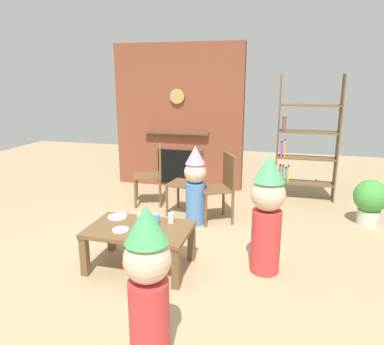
{
  "coord_description": "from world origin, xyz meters",
  "views": [
    {
      "loc": [
        1.13,
        -3.35,
        1.85
      ],
      "look_at": [
        0.15,
        0.4,
        0.84
      ],
      "focal_mm": 34.12,
      "sensor_mm": 36.0,
      "label": 1
    }
  ],
  "objects_px": {
    "coffee_table": "(140,234)",
    "birthday_cake_slice": "(159,232)",
    "dining_chair_middle": "(190,179)",
    "paper_plate_rear": "(117,217)",
    "potted_plant_tall": "(370,200)",
    "dining_chair_right": "(222,183)",
    "child_by_the_chairs": "(195,183)",
    "paper_cup_center": "(156,219)",
    "paper_cup_near_right": "(140,218)",
    "child_with_cone_hat": "(148,282)",
    "dining_chair_left": "(154,171)",
    "paper_cup_near_left": "(171,218)",
    "bookshelf": "(303,145)",
    "child_in_pink": "(267,211)",
    "paper_plate_front": "(121,230)"
  },
  "relations": [
    {
      "from": "coffee_table",
      "to": "birthday_cake_slice",
      "type": "relative_size",
      "value": 10.01
    },
    {
      "from": "birthday_cake_slice",
      "to": "dining_chair_middle",
      "type": "height_order",
      "value": "dining_chair_middle"
    },
    {
      "from": "paper_plate_rear",
      "to": "potted_plant_tall",
      "type": "height_order",
      "value": "potted_plant_tall"
    },
    {
      "from": "dining_chair_middle",
      "to": "dining_chair_right",
      "type": "height_order",
      "value": "same"
    },
    {
      "from": "child_by_the_chairs",
      "to": "dining_chair_middle",
      "type": "relative_size",
      "value": 1.14
    },
    {
      "from": "paper_cup_center",
      "to": "dining_chair_right",
      "type": "height_order",
      "value": "dining_chair_right"
    },
    {
      "from": "paper_cup_near_right",
      "to": "child_with_cone_hat",
      "type": "distance_m",
      "value": 1.38
    },
    {
      "from": "coffee_table",
      "to": "potted_plant_tall",
      "type": "relative_size",
      "value": 1.68
    },
    {
      "from": "coffee_table",
      "to": "dining_chair_left",
      "type": "xyz_separation_m",
      "value": [
        -0.53,
        1.84,
        0.15
      ]
    },
    {
      "from": "child_by_the_chairs",
      "to": "dining_chair_left",
      "type": "distance_m",
      "value": 0.98
    },
    {
      "from": "paper_cup_near_left",
      "to": "dining_chair_right",
      "type": "relative_size",
      "value": 0.12
    },
    {
      "from": "bookshelf",
      "to": "dining_chair_right",
      "type": "height_order",
      "value": "bookshelf"
    },
    {
      "from": "birthday_cake_slice",
      "to": "dining_chair_middle",
      "type": "xyz_separation_m",
      "value": [
        -0.14,
        1.67,
        0.04
      ]
    },
    {
      "from": "paper_cup_near_left",
      "to": "child_in_pink",
      "type": "height_order",
      "value": "child_in_pink"
    },
    {
      "from": "potted_plant_tall",
      "to": "child_by_the_chairs",
      "type": "bearing_deg",
      "value": -166.29
    },
    {
      "from": "paper_plate_rear",
      "to": "dining_chair_middle",
      "type": "height_order",
      "value": "dining_chair_middle"
    },
    {
      "from": "paper_plate_front",
      "to": "dining_chair_right",
      "type": "bearing_deg",
      "value": 65.53
    },
    {
      "from": "child_with_cone_hat",
      "to": "bookshelf",
      "type": "bearing_deg",
      "value": -40.6
    },
    {
      "from": "coffee_table",
      "to": "child_by_the_chairs",
      "type": "bearing_deg",
      "value": 78.6
    },
    {
      "from": "coffee_table",
      "to": "child_with_cone_hat",
      "type": "relative_size",
      "value": 0.9
    },
    {
      "from": "coffee_table",
      "to": "paper_cup_center",
      "type": "bearing_deg",
      "value": 42.0
    },
    {
      "from": "dining_chair_middle",
      "to": "child_in_pink",
      "type": "bearing_deg",
      "value": 138.89
    },
    {
      "from": "paper_plate_rear",
      "to": "dining_chair_middle",
      "type": "bearing_deg",
      "value": 72.07
    },
    {
      "from": "paper_cup_near_left",
      "to": "paper_plate_rear",
      "type": "distance_m",
      "value": 0.59
    },
    {
      "from": "child_with_cone_hat",
      "to": "dining_chair_right",
      "type": "height_order",
      "value": "child_with_cone_hat"
    },
    {
      "from": "dining_chair_left",
      "to": "child_by_the_chairs",
      "type": "bearing_deg",
      "value": 123.05
    },
    {
      "from": "coffee_table",
      "to": "child_in_pink",
      "type": "relative_size",
      "value": 0.85
    },
    {
      "from": "coffee_table",
      "to": "paper_cup_near_left",
      "type": "relative_size",
      "value": 9.62
    },
    {
      "from": "dining_chair_middle",
      "to": "coffee_table",
      "type": "bearing_deg",
      "value": 94.3
    },
    {
      "from": "birthday_cake_slice",
      "to": "paper_plate_front",
      "type": "bearing_deg",
      "value": 175.55
    },
    {
      "from": "paper_cup_near_right",
      "to": "dining_chair_middle",
      "type": "bearing_deg",
      "value": 84.4
    },
    {
      "from": "paper_cup_center",
      "to": "child_in_pink",
      "type": "distance_m",
      "value": 1.09
    },
    {
      "from": "paper_plate_front",
      "to": "dining_chair_right",
      "type": "xyz_separation_m",
      "value": [
        0.71,
        1.55,
        0.08
      ]
    },
    {
      "from": "paper_plate_rear",
      "to": "child_with_cone_hat",
      "type": "xyz_separation_m",
      "value": [
        0.87,
        -1.33,
        0.15
      ]
    },
    {
      "from": "potted_plant_tall",
      "to": "dining_chair_middle",
      "type": "bearing_deg",
      "value": -173.98
    },
    {
      "from": "paper_cup_center",
      "to": "child_in_pink",
      "type": "height_order",
      "value": "child_in_pink"
    },
    {
      "from": "bookshelf",
      "to": "dining_chair_right",
      "type": "distance_m",
      "value": 1.64
    },
    {
      "from": "paper_cup_near_left",
      "to": "birthday_cake_slice",
      "type": "relative_size",
      "value": 1.04
    },
    {
      "from": "coffee_table",
      "to": "paper_cup_near_right",
      "type": "distance_m",
      "value": 0.16
    },
    {
      "from": "paper_cup_center",
      "to": "child_with_cone_hat",
      "type": "height_order",
      "value": "child_with_cone_hat"
    },
    {
      "from": "paper_cup_near_left",
      "to": "child_by_the_chairs",
      "type": "distance_m",
      "value": 1.06
    },
    {
      "from": "bookshelf",
      "to": "child_in_pink",
      "type": "distance_m",
      "value": 2.47
    },
    {
      "from": "paper_cup_near_left",
      "to": "dining_chair_left",
      "type": "height_order",
      "value": "dining_chair_left"
    },
    {
      "from": "paper_cup_near_right",
      "to": "child_in_pink",
      "type": "xyz_separation_m",
      "value": [
        1.24,
        0.14,
        0.14
      ]
    },
    {
      "from": "coffee_table",
      "to": "dining_chair_right",
      "type": "bearing_deg",
      "value": 68.72
    },
    {
      "from": "paper_cup_near_left",
      "to": "paper_plate_front",
      "type": "distance_m",
      "value": 0.51
    },
    {
      "from": "paper_cup_near_right",
      "to": "dining_chair_right",
      "type": "bearing_deg",
      "value": 66.15
    },
    {
      "from": "birthday_cake_slice",
      "to": "coffee_table",
      "type": "bearing_deg",
      "value": 150.7
    },
    {
      "from": "bookshelf",
      "to": "paper_cup_center",
      "type": "distance_m",
      "value": 2.97
    },
    {
      "from": "paper_plate_front",
      "to": "child_with_cone_hat",
      "type": "height_order",
      "value": "child_with_cone_hat"
    }
  ]
}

